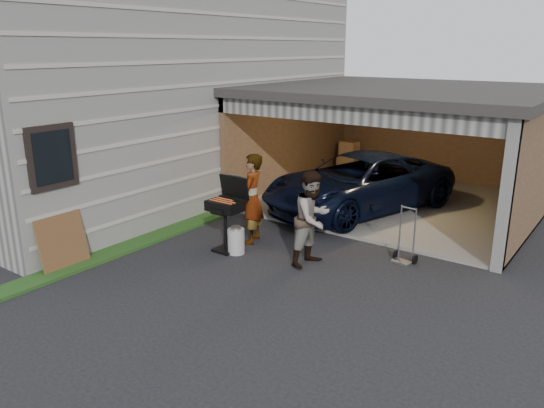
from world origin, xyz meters
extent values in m
plane|color=black|center=(0.00, 0.00, 0.00)|extent=(80.00, 80.00, 0.00)
cube|color=#474744|center=(-6.00, 4.00, 2.75)|extent=(7.00, 11.00, 5.50)
cube|color=#193814|center=(-2.25, -1.00, 0.03)|extent=(0.50, 8.00, 0.06)
cube|color=#605E59|center=(0.75, 6.50, 0.03)|extent=(6.50, 6.00, 0.06)
cube|color=#4E2F24|center=(0.75, 9.43, 1.35)|extent=(6.50, 0.15, 2.70)
cube|color=#4E2F24|center=(3.92, 6.50, 1.35)|extent=(0.15, 6.00, 2.70)
cube|color=#4E2F24|center=(-2.42, 6.50, 1.35)|extent=(0.15, 6.00, 2.70)
cube|color=#2D2B28|center=(0.75, 6.50, 2.80)|extent=(6.80, 6.30, 0.20)
cube|color=#474744|center=(0.75, 3.58, 2.52)|extent=(6.50, 0.16, 0.36)
cube|color=beige|center=(0.75, 4.80, 2.62)|extent=(6.00, 2.40, 0.06)
cube|color=#474744|center=(3.90, 3.55, 1.35)|extent=(0.20, 0.18, 2.70)
cube|color=brown|center=(-1.80, 8.70, 0.31)|extent=(0.60, 0.50, 0.50)
cube|color=brown|center=(-1.80, 8.70, 0.79)|extent=(0.50, 0.45, 0.45)
cube|color=brown|center=(3.20, 8.60, 0.36)|extent=(0.55, 0.50, 0.60)
cube|color=#52311C|center=(3.38, 9.20, 1.20)|extent=(0.24, 0.43, 2.20)
imported|color=black|center=(0.32, 5.20, 0.67)|extent=(3.61, 5.27, 1.34)
imported|color=#9AAAC2|center=(-0.50, 2.17, 0.90)|extent=(0.64, 0.77, 1.81)
imported|color=#401D19|center=(1.08, 1.91, 0.87)|extent=(0.76, 0.92, 1.73)
cube|color=black|center=(-0.60, 1.47, 0.02)|extent=(0.41, 0.41, 0.05)
cylinder|color=black|center=(-0.60, 1.47, 0.44)|extent=(0.07, 0.07, 0.83)
cube|color=black|center=(-0.60, 1.47, 0.91)|extent=(0.65, 0.45, 0.20)
cube|color=#59595B|center=(-0.60, 1.47, 1.00)|extent=(0.59, 0.39, 0.01)
cube|color=black|center=(-0.60, 1.76, 1.22)|extent=(0.65, 0.12, 0.45)
cylinder|color=#B7B7B3|center=(-0.36, 1.50, 0.24)|extent=(0.33, 0.33, 0.49)
cube|color=#52311C|center=(-2.40, -0.84, 0.50)|extent=(0.25, 0.90, 1.00)
cube|color=slate|center=(2.40, 2.90, 0.02)|extent=(0.37, 0.26, 0.04)
cylinder|color=black|center=(2.22, 3.05, 0.09)|extent=(0.06, 0.18, 0.18)
cylinder|color=black|center=(2.61, 3.00, 0.09)|extent=(0.06, 0.18, 0.18)
cylinder|color=slate|center=(2.27, 3.04, 0.54)|extent=(0.03, 0.03, 1.03)
cylinder|color=slate|center=(2.56, 3.00, 0.54)|extent=(0.03, 0.03, 1.03)
cylinder|color=slate|center=(2.42, 3.02, 1.03)|extent=(0.29, 0.07, 0.03)
camera|label=1|loc=(5.76, -5.76, 3.80)|focal=35.00mm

